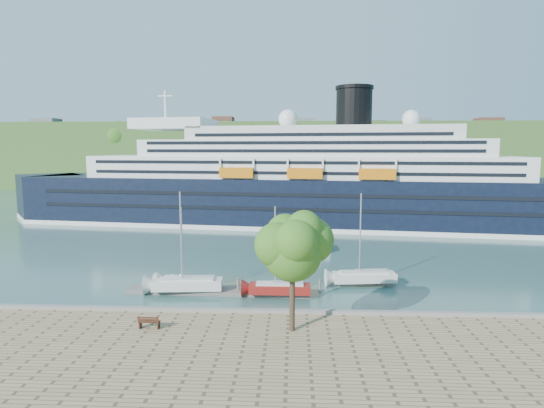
% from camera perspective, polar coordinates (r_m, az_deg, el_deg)
% --- Properties ---
extents(ground, '(400.00, 400.00, 0.00)m').
position_cam_1_polar(ground, '(40.29, -6.96, -14.50)').
color(ground, '#315851').
rests_on(ground, ground).
extents(far_hillside, '(400.00, 50.00, 24.00)m').
position_cam_1_polar(far_hillside, '(182.07, 0.69, 6.13)').
color(far_hillside, '#3B6227').
rests_on(far_hillside, ground).
extents(quay_coping, '(220.00, 0.50, 0.30)m').
position_cam_1_polar(quay_coping, '(39.70, -7.04, -13.06)').
color(quay_coping, slate).
rests_on(quay_coping, promenade).
extents(cruise_ship, '(117.67, 31.59, 26.15)m').
position_cam_1_polar(cruise_ship, '(87.29, 2.01, 5.91)').
color(cruise_ship, black).
rests_on(cruise_ship, ground).
extents(park_bench, '(1.72, 0.72, 1.10)m').
position_cam_1_polar(park_bench, '(37.16, -15.14, -14.03)').
color(park_bench, '#4A2515').
rests_on(park_bench, promenade).
extents(promenade_tree, '(6.02, 6.02, 9.96)m').
position_cam_1_polar(promenade_tree, '(34.19, 2.58, -7.83)').
color(promenade_tree, '#276019').
rests_on(promenade_tree, promenade).
extents(floating_pontoon, '(18.77, 2.83, 0.42)m').
position_cam_1_polar(floating_pontoon, '(47.70, -6.79, -10.78)').
color(floating_pontoon, gray).
rests_on(floating_pontoon, ground).
extents(sailboat_white_near, '(7.88, 2.76, 9.98)m').
position_cam_1_polar(sailboat_white_near, '(46.57, -10.67, -5.19)').
color(sailboat_white_near, silver).
rests_on(sailboat_white_near, ground).
extents(sailboat_red, '(6.73, 1.88, 8.69)m').
position_cam_1_polar(sailboat_red, '(44.94, 0.99, -6.36)').
color(sailboat_red, maroon).
rests_on(sailboat_red, ground).
extents(sailboat_white_far, '(7.60, 2.87, 9.58)m').
position_cam_1_polar(sailboat_white_far, '(49.49, 11.57, -4.73)').
color(sailboat_white_far, silver).
rests_on(sailboat_white_far, ground).
extents(tender_launch, '(7.72, 2.74, 2.12)m').
position_cam_1_polar(tender_launch, '(66.03, 3.94, -4.97)').
color(tender_launch, orange).
rests_on(tender_launch, ground).
extents(sailboat_extra, '(6.74, 3.35, 8.39)m').
position_cam_1_polar(sailboat_extra, '(47.77, -10.73, -5.87)').
color(sailboat_extra, silver).
rests_on(sailboat_extra, ground).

